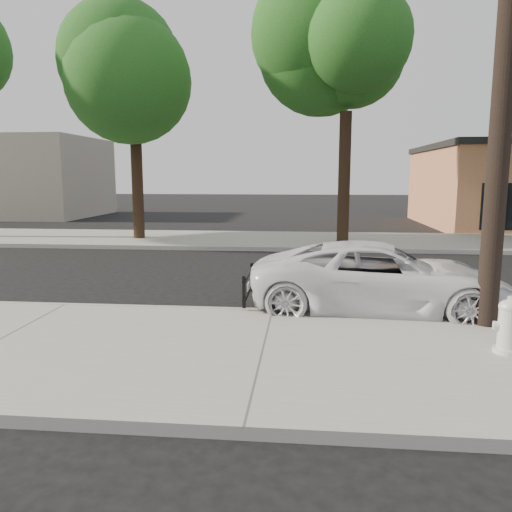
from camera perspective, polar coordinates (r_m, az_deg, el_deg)
name	(u,v)px	position (r m, az deg, el deg)	size (l,w,h in m)	color
ground	(278,291)	(11.36, 2.57, -4.06)	(120.00, 120.00, 0.00)	black
near_sidewalk	(262,355)	(7.22, 0.73, -11.26)	(90.00, 4.40, 0.15)	gray
far_sidewalk	(290,240)	(19.71, 3.88, 1.79)	(90.00, 5.00, 0.15)	gray
curb_near	(272,313)	(9.31, 1.89, -6.55)	(90.00, 0.12, 0.16)	#9E9B93
utility_pole	(508,36)	(9.12, 26.82, 21.56)	(1.40, 0.34, 9.00)	black
tree_b	(137,81)	(20.45, -13.43, 18.93)	(4.34, 4.20, 8.45)	black
tree_c	(354,52)	(19.24, 11.16, 21.95)	(4.96, 4.80, 9.55)	black
police_cruiser	(380,278)	(9.78, 14.03, -2.44)	(2.24, 4.85, 1.35)	white
fire_hydrant	(508,327)	(7.81, 26.89, -7.28)	(0.41, 0.37, 0.76)	silver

